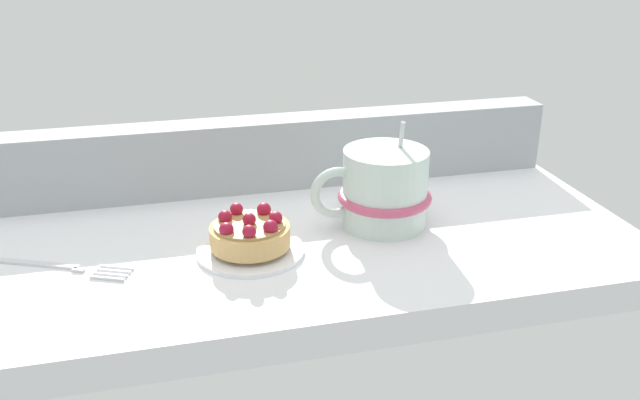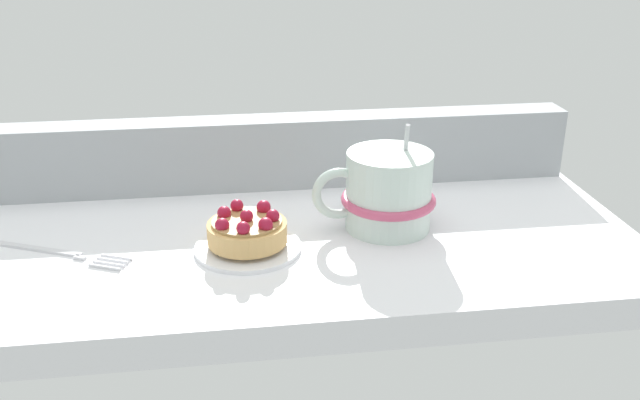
% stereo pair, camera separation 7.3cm
% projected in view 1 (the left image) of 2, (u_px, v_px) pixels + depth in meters
% --- Properties ---
extents(ground_plane, '(0.78, 0.35, 0.03)m').
position_uv_depth(ground_plane, '(279.00, 252.00, 0.75)').
color(ground_plane, white).
extents(window_rail_back, '(0.76, 0.05, 0.09)m').
position_uv_depth(window_rail_back, '(255.00, 154.00, 0.87)').
color(window_rail_back, '#9EA3A8').
rests_on(window_rail_back, ground_plane).
extents(dessert_plate, '(0.11, 0.11, 0.01)m').
position_uv_depth(dessert_plate, '(251.00, 249.00, 0.71)').
color(dessert_plate, white).
rests_on(dessert_plate, ground_plane).
extents(raspberry_tart, '(0.08, 0.08, 0.04)m').
position_uv_depth(raspberry_tart, '(250.00, 233.00, 0.71)').
color(raspberry_tart, tan).
rests_on(raspberry_tart, dessert_plate).
extents(coffee_mug, '(0.14, 0.10, 0.12)m').
position_uv_depth(coffee_mug, '(383.00, 189.00, 0.76)').
color(coffee_mug, silver).
rests_on(coffee_mug, ground_plane).
extents(dessert_fork, '(0.15, 0.08, 0.01)m').
position_uv_depth(dessert_fork, '(57.00, 267.00, 0.68)').
color(dessert_fork, silver).
rests_on(dessert_fork, ground_plane).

